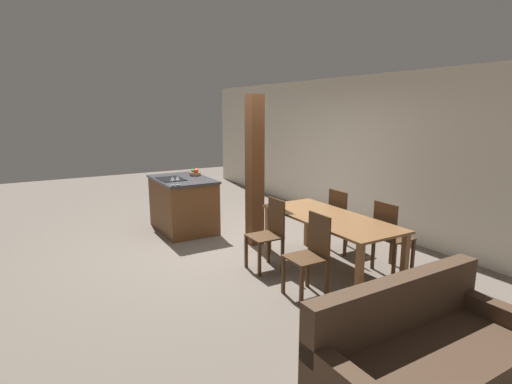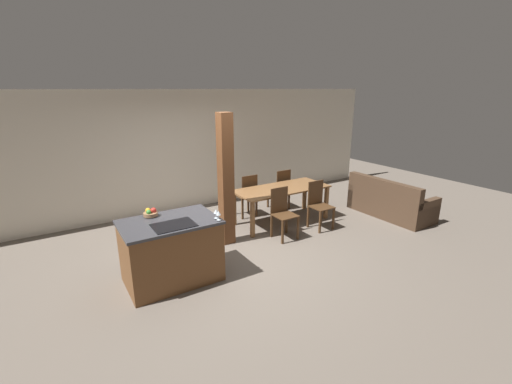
% 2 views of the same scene
% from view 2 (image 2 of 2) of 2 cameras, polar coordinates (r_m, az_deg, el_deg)
% --- Properties ---
extents(ground_plane, '(16.00, 16.00, 0.00)m').
position_cam_2_polar(ground_plane, '(5.98, -3.91, -10.11)').
color(ground_plane, '#665B51').
extents(wall_back, '(11.20, 0.08, 2.70)m').
position_cam_2_polar(wall_back, '(7.92, -13.40, 6.51)').
color(wall_back, silver).
rests_on(wall_back, ground_plane).
extents(kitchen_island, '(1.34, 0.88, 0.94)m').
position_cam_2_polar(kitchen_island, '(5.15, -13.93, -9.48)').
color(kitchen_island, brown).
rests_on(kitchen_island, ground_plane).
extents(fruit_bowl, '(0.20, 0.20, 0.12)m').
position_cam_2_polar(fruit_bowl, '(5.19, -17.16, -3.34)').
color(fruit_bowl, '#99704C').
rests_on(fruit_bowl, kitchen_island).
extents(wine_glass_near, '(0.07, 0.07, 0.14)m').
position_cam_2_polar(wine_glass_near, '(4.81, -6.26, -3.55)').
color(wine_glass_near, silver).
rests_on(wine_glass_near, kitchen_island).
extents(wine_glass_middle, '(0.07, 0.07, 0.14)m').
position_cam_2_polar(wine_glass_middle, '(4.88, -6.69, -3.27)').
color(wine_glass_middle, silver).
rests_on(wine_glass_middle, kitchen_island).
extents(dining_table, '(2.00, 0.85, 0.74)m').
position_cam_2_polar(dining_table, '(7.12, 4.29, -0.04)').
color(dining_table, brown).
rests_on(dining_table, ground_plane).
extents(dining_chair_near_left, '(0.40, 0.40, 0.95)m').
position_cam_2_polar(dining_chair_near_left, '(6.41, 4.46, -3.36)').
color(dining_chair_near_left, '#472D19').
rests_on(dining_chair_near_left, ground_plane).
extents(dining_chair_near_right, '(0.40, 0.40, 0.95)m').
position_cam_2_polar(dining_chair_near_right, '(6.96, 10.42, -1.95)').
color(dining_chair_near_right, '#472D19').
rests_on(dining_chair_near_right, ground_plane).
extents(dining_chair_far_left, '(0.40, 0.40, 0.95)m').
position_cam_2_polar(dining_chair_far_left, '(7.44, -1.50, -0.43)').
color(dining_chair_far_left, '#472D19').
rests_on(dining_chair_far_left, ground_plane).
extents(dining_chair_far_right, '(0.40, 0.40, 0.95)m').
position_cam_2_polar(dining_chair_far_right, '(7.91, 4.11, 0.60)').
color(dining_chair_far_right, '#472D19').
rests_on(dining_chair_far_right, ground_plane).
extents(couch, '(0.82, 1.79, 0.86)m').
position_cam_2_polar(couch, '(8.11, 21.36, -1.74)').
color(couch, '#473323').
rests_on(couch, ground_plane).
extents(timber_post, '(0.22, 0.22, 2.34)m').
position_cam_2_polar(timber_post, '(6.00, -5.04, 1.90)').
color(timber_post, brown).
rests_on(timber_post, ground_plane).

